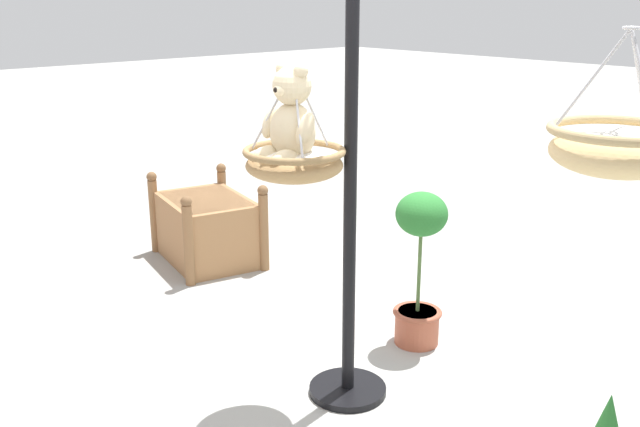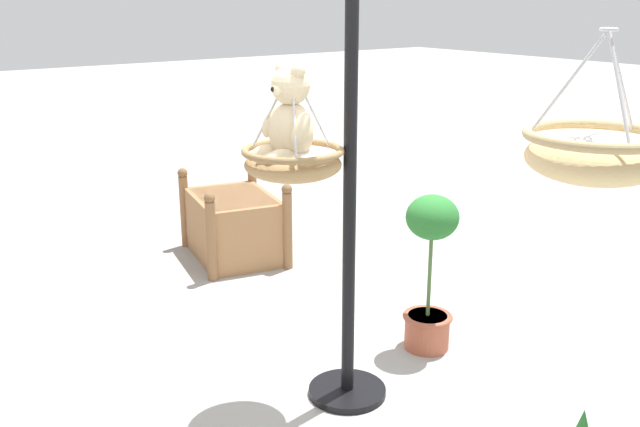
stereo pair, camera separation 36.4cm
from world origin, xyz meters
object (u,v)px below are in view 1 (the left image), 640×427
object	(u,v)px
display_pole_central	(349,263)
teddy_bear	(290,121)
wooden_planter_box	(207,227)
potted_plant_conical_shrub	(420,264)
hanging_basket_left_high	(617,147)
hanging_basket_with_teddy	(294,162)

from	to	relation	value
display_pole_central	teddy_bear	distance (m)	0.84
display_pole_central	wooden_planter_box	distance (m)	2.46
teddy_bear	display_pole_central	bearing A→B (deg)	-118.72
display_pole_central	potted_plant_conical_shrub	xyz separation A→B (m)	(0.14, -0.77, -0.25)
wooden_planter_box	hanging_basket_left_high	bearing A→B (deg)	169.92
potted_plant_conical_shrub	hanging_basket_with_teddy	bearing A→B (deg)	89.40
hanging_basket_with_teddy	hanging_basket_left_high	bearing A→B (deg)	-172.71
display_pole_central	potted_plant_conical_shrub	bearing A→B (deg)	-79.72
hanging_basket_with_teddy	potted_plant_conical_shrub	size ratio (longest dim) A/B	0.56
teddy_bear	hanging_basket_left_high	distance (m)	1.58
wooden_planter_box	teddy_bear	bearing A→B (deg)	157.82
hanging_basket_with_teddy	wooden_planter_box	xyz separation A→B (m)	(2.18, -0.86, -1.07)
hanging_basket_left_high	display_pole_central	bearing A→B (deg)	-2.03
display_pole_central	hanging_basket_with_teddy	bearing A→B (deg)	59.04
display_pole_central	hanging_basket_left_high	size ratio (longest dim) A/B	4.80
teddy_bear	potted_plant_conical_shrub	size ratio (longest dim) A/B	0.49
display_pole_central	wooden_planter_box	bearing A→B (deg)	-14.79
hanging_basket_left_high	teddy_bear	bearing A→B (deg)	8.15
hanging_basket_left_high	hanging_basket_with_teddy	bearing A→B (deg)	7.29
potted_plant_conical_shrub	hanging_basket_left_high	bearing A→B (deg)	152.18
teddy_bear	hanging_basket_left_high	world-z (taller)	hanging_basket_left_high
wooden_planter_box	potted_plant_conical_shrub	size ratio (longest dim) A/B	1.07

